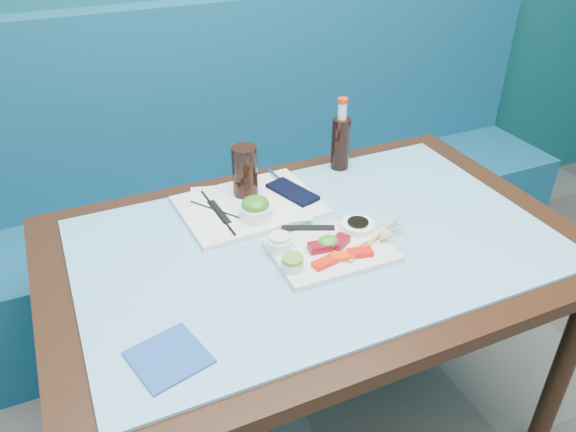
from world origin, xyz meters
name	(u,v)px	position (x,y,z in m)	size (l,w,h in m)	color
booth_bench	(223,210)	(0.00, 2.29, 0.37)	(3.00, 0.56, 1.17)	navy
dining_table	(315,268)	(0.00, 1.45, 0.67)	(1.40, 0.90, 0.75)	black
glass_top	(316,242)	(0.00, 1.45, 0.75)	(1.22, 0.76, 0.01)	#69AED2
sashimi_plate	(331,251)	(0.01, 1.39, 0.77)	(0.30, 0.21, 0.02)	silver
salmon_left	(324,263)	(-0.04, 1.33, 0.78)	(0.06, 0.03, 0.01)	red
salmon_mid	(341,257)	(0.01, 1.34, 0.78)	(0.06, 0.03, 0.01)	#FF3F0A
salmon_right	(360,253)	(0.06, 1.33, 0.78)	(0.06, 0.03, 0.02)	#FB120A
tuna_left	(320,247)	(-0.02, 1.39, 0.78)	(0.06, 0.04, 0.02)	maroon
tuna_right	(339,242)	(0.04, 1.39, 0.78)	(0.06, 0.03, 0.02)	maroon
seaweed_garnish	(328,242)	(0.01, 1.40, 0.79)	(0.05, 0.05, 0.03)	#339021
ramekin_wasabi	(293,265)	(-0.11, 1.35, 0.78)	(0.05, 0.05, 0.02)	white
wasabi_fill	(293,259)	(-0.11, 1.35, 0.80)	(0.05, 0.05, 0.01)	olive
ramekin_ginger	(279,244)	(-0.11, 1.44, 0.79)	(0.07, 0.07, 0.03)	white
ginger_fill	(279,237)	(-0.11, 1.44, 0.81)	(0.05, 0.05, 0.01)	#FEE4D0
soy_dish	(358,226)	(0.12, 1.44, 0.78)	(0.09, 0.09, 0.02)	white
soy_fill	(358,222)	(0.12, 1.44, 0.79)	(0.06, 0.06, 0.01)	black
lemon_wedge	(387,234)	(0.16, 1.36, 0.79)	(0.04, 0.04, 0.03)	#E8EF71
chopstick_sleeve	(308,228)	(0.00, 1.49, 0.78)	(0.14, 0.02, 0.00)	black
wooden_chopstick_a	(372,240)	(0.12, 1.37, 0.78)	(0.01, 0.01, 0.23)	tan
wooden_chopstick_b	(375,239)	(0.13, 1.37, 0.78)	(0.01, 0.01, 0.25)	tan
serving_tray	(250,206)	(-0.10, 1.68, 0.77)	(0.39, 0.29, 0.01)	white
paper_placemat	(249,203)	(-0.10, 1.68, 0.77)	(0.33, 0.23, 0.00)	white
seaweed_bowl	(256,212)	(-0.11, 1.60, 0.79)	(0.09, 0.09, 0.04)	white
seaweed_salad	(255,204)	(-0.11, 1.60, 0.82)	(0.08, 0.08, 0.04)	#287C1C
cola_glass	(245,171)	(-0.09, 1.73, 0.85)	(0.07, 0.07, 0.15)	black
navy_pouch	(292,192)	(0.03, 1.68, 0.78)	(0.07, 0.16, 0.01)	black
fork	(276,177)	(0.03, 1.78, 0.78)	(0.01, 0.01, 0.10)	silver
black_chopstick_a	(217,212)	(-0.20, 1.67, 0.78)	(0.01, 0.01, 0.25)	black
black_chopstick_b	(220,211)	(-0.19, 1.67, 0.78)	(0.01, 0.01, 0.21)	black
tray_sleeve	(219,212)	(-0.20, 1.67, 0.77)	(0.02, 0.14, 0.00)	black
cola_bottle_body	(341,144)	(0.25, 1.79, 0.84)	(0.06, 0.06, 0.17)	black
cola_bottle_neck	(342,111)	(0.25, 1.79, 0.95)	(0.03, 0.03, 0.05)	silver
cola_bottle_cap	(343,100)	(0.25, 1.79, 0.99)	(0.03, 0.03, 0.01)	red
blue_napkin	(169,357)	(-0.46, 1.20, 0.76)	(0.14, 0.14, 0.01)	#1B4596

